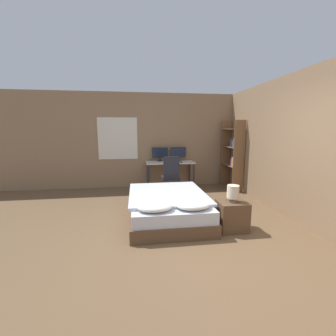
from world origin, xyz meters
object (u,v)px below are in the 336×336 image
at_px(bookshelf, 234,152).
at_px(keyboard, 171,163).
at_px(nightstand, 232,216).
at_px(computer_mouse, 181,162).
at_px(monitor_right, 178,153).
at_px(bed, 168,206).
at_px(bedside_lamp, 233,192).
at_px(office_chair, 170,180).
at_px(monitor_left, 160,153).
at_px(desk, 170,165).

bearing_deg(bookshelf, keyboard, 176.46).
relative_size(nightstand, computer_mouse, 7.06).
relative_size(monitor_right, bookshelf, 0.24).
height_order(bed, bedside_lamp, bedside_lamp).
bearing_deg(bedside_lamp, office_chair, 108.99).
bearing_deg(bedside_lamp, nightstand, 0.00).
distance_m(nightstand, bookshelf, 2.88).
distance_m(keyboard, computer_mouse, 0.28).
distance_m(bed, monitor_right, 2.59).
xyz_separation_m(bedside_lamp, keyboard, (-0.62, 2.63, 0.12)).
bearing_deg(bed, bookshelf, 41.76).
relative_size(monitor_left, keyboard, 1.20).
height_order(keyboard, bookshelf, bookshelf).
height_order(bedside_lamp, computer_mouse, computer_mouse).
relative_size(bedside_lamp, keyboard, 0.74).
height_order(nightstand, office_chair, office_chair).
distance_m(bed, bedside_lamp, 1.25).
bearing_deg(bookshelf, bed, -138.24).
xyz_separation_m(bedside_lamp, monitor_left, (-0.88, 3.03, 0.34)).
distance_m(desk, office_chair, 0.79).
distance_m(nightstand, keyboard, 2.75).
xyz_separation_m(monitor_left, keyboard, (0.27, -0.40, -0.22)).
xyz_separation_m(bedside_lamp, desk, (-0.62, 2.82, 0.01)).
height_order(nightstand, desk, desk).
height_order(office_chair, bookshelf, bookshelf).
relative_size(bedside_lamp, computer_mouse, 3.96).
bearing_deg(nightstand, desk, 102.32).
bearing_deg(desk, nightstand, -77.68).
bearing_deg(bedside_lamp, bookshelf, 65.99).
distance_m(bed, computer_mouse, 2.17).
distance_m(nightstand, computer_mouse, 2.70).
bearing_deg(desk, computer_mouse, -35.32).
distance_m(bed, office_chair, 1.49).
height_order(computer_mouse, bookshelf, bookshelf).
height_order(bed, monitor_right, monitor_right).
relative_size(keyboard, computer_mouse, 5.39).
bearing_deg(desk, bedside_lamp, -77.68).
bearing_deg(bedside_lamp, bed, 147.48).
bearing_deg(bookshelf, computer_mouse, 175.79).
bearing_deg(office_chair, monitor_right, 68.55).
xyz_separation_m(desk, computer_mouse, (0.28, -0.20, 0.12)).
bearing_deg(monitor_left, desk, -37.09).
height_order(bed, bookshelf, bookshelf).
bearing_deg(keyboard, bed, -100.64).
bearing_deg(desk, monitor_left, 142.91).
bearing_deg(monitor_right, bookshelf, -18.94).
distance_m(bedside_lamp, keyboard, 2.70).
bearing_deg(bedside_lamp, monitor_left, 106.26).
relative_size(nightstand, keyboard, 1.31).
height_order(desk, bookshelf, bookshelf).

